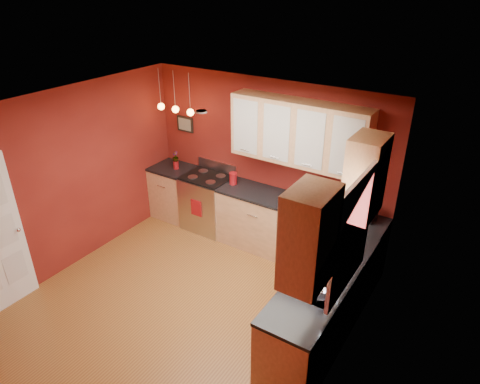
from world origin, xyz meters
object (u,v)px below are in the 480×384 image
Objects in this scene: red_canister at (233,178)px; sink at (319,285)px; soap_pump at (323,293)px; gas_range at (208,202)px; coffee_maker at (369,213)px.

sink is at bearing -35.67° from red_canister.
red_canister is (-2.12, 1.52, 0.12)m from sink.
sink reaches higher than soap_pump.
sink is 2.61m from red_canister.
gas_range is at bearing 147.67° from soap_pump.
gas_range is at bearing -177.48° from red_canister.
coffee_maker is (2.15, 0.04, 0.02)m from red_canister.
sink is 2.75× the size of coffee_maker.
gas_range is 5.84× the size of red_canister.
gas_range is 3.32m from soap_pump.
coffee_maker is 1.17× the size of soap_pump.
soap_pump is (2.26, -1.77, 0.01)m from red_canister.
sink is at bearing -76.35° from coffee_maker.
soap_pump is at bearing -32.33° from gas_range.
soap_pump is at bearing -38.05° from red_canister.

